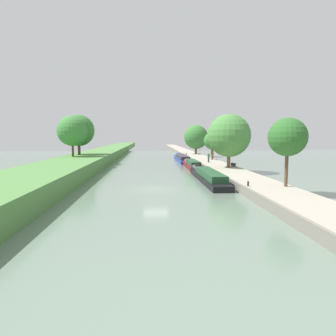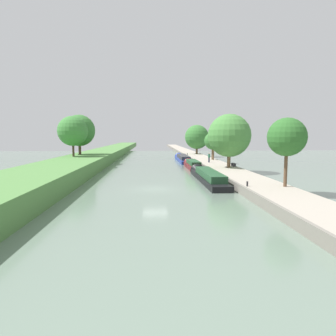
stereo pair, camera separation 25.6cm
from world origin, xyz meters
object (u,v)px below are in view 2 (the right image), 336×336
Objects in this scene: person_walking at (209,157)px; mooring_bollard_near at (247,184)px; narrowboat_black at (207,176)px; park_bench at (233,164)px; mooring_bollard_far at (187,154)px; narrowboat_blue at (182,158)px; narrowboat_maroon at (192,165)px.

person_walking is 3.69× the size of mooring_bollard_near.
narrowboat_black is at bearing 101.86° from mooring_bollard_near.
narrowboat_black is 10.61m from park_bench.
mooring_bollard_far is at bearing 93.38° from person_walking.
person_walking reaches higher than narrowboat_blue.
mooring_bollard_far is at bearing 86.96° from narrowboat_black.
narrowboat_blue is at bearing -103.89° from mooring_bollard_far.
mooring_bollard_near is at bearing -90.00° from mooring_bollard_far.
person_walking reaches higher than narrowboat_maroon.
narrowboat_maroon is 3.68m from person_walking.
mooring_bollard_near is at bearing -92.84° from person_walking.
narrowboat_black is at bearing -90.50° from narrowboat_maroon.
park_bench is (3.67, -28.06, 0.12)m from mooring_bollard_far.
narrowboat_black reaches higher than mooring_bollard_far.
park_bench reaches higher than mooring_bollard_far.
person_walking is (3.09, 1.66, 1.11)m from narrowboat_maroon.
mooring_bollard_near is at bearing -85.53° from narrowboat_maroon.
mooring_bollard_far is (1.99, 8.06, 0.48)m from narrowboat_blue.
narrowboat_black is at bearing -101.47° from person_walking.
narrowboat_maroon reaches higher than park_bench.
person_walking reaches higher than mooring_bollard_far.
park_bench is at bearing -82.55° from mooring_bollard_far.
park_bench is at bearing -74.19° from narrowboat_blue.
mooring_bollard_near is at bearing -78.14° from narrowboat_black.
mooring_bollard_far is (0.00, 46.38, 0.00)m from mooring_bollard_near.
person_walking is at bearing -86.62° from mooring_bollard_far.
narrowboat_blue is at bearing 92.98° from mooring_bollard_near.
person_walking is 25.24m from mooring_bollard_near.
park_bench is (3.67, 18.32, 0.12)m from mooring_bollard_near.
narrowboat_maroon is at bearing -94.61° from mooring_bollard_far.
narrowboat_black reaches higher than mooring_bollard_near.
mooring_bollard_near is (1.84, -23.54, 0.46)m from narrowboat_maroon.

